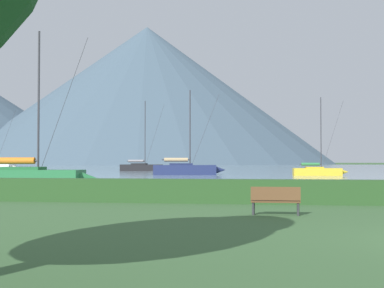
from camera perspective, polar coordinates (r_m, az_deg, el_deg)
name	(u,v)px	position (r m, az deg, el deg)	size (l,w,h in m)	color
harbor_water	(296,168)	(150.42, 10.46, -2.36)	(320.00, 246.00, 0.00)	gray
sailboat_slip_0	(31,176)	(41.46, -15.94, -3.15)	(8.76, 3.04, 11.01)	#236B38
sailboat_slip_2	(186,169)	(72.91, -0.64, -2.53)	(9.46, 4.07, 10.95)	navy
sailboat_slip_4	(318,171)	(70.82, 12.57, -2.67)	(6.76, 2.44, 9.61)	gold
sailboat_slip_5	(142,167)	(100.78, -5.04, -2.32)	(8.50, 2.67, 12.46)	black
park_bench_under_tree	(276,199)	(19.20, 8.42, -5.53)	(1.65, 0.49, 0.95)	brown
distant_hill_central_peak	(147,95)	(328.01, -4.57, 4.92)	(212.17, 212.17, 79.21)	#425666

